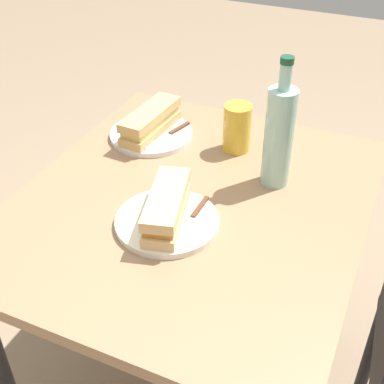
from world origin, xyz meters
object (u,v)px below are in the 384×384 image
(water_bottle, at_px, (279,135))
(beer_glass, at_px, (237,128))
(dining_table, at_px, (192,243))
(plate_far, at_px, (151,134))
(knife_near, at_px, (193,217))
(plate_near, at_px, (167,222))
(baguette_sandwich_far, at_px, (151,121))
(knife_far, at_px, (170,134))
(baguette_sandwich_near, at_px, (167,207))

(water_bottle, xyz_separation_m, beer_glass, (-0.11, -0.14, -0.07))
(dining_table, distance_m, plate_far, 0.34)
(beer_glass, bearing_deg, plate_far, -81.64)
(knife_near, distance_m, water_bottle, 0.28)
(plate_near, relative_size, baguette_sandwich_far, 1.02)
(dining_table, relative_size, plate_near, 3.96)
(dining_table, height_order, knife_far, knife_far)
(baguette_sandwich_near, height_order, water_bottle, water_bottle)
(dining_table, xyz_separation_m, knife_far, (-0.23, -0.17, 0.15))
(baguette_sandwich_far, bearing_deg, baguette_sandwich_near, 32.88)
(baguette_sandwich_near, xyz_separation_m, plate_far, (-0.32, -0.21, -0.04))
(plate_near, height_order, knife_far, knife_far)
(baguette_sandwich_far, bearing_deg, dining_table, 45.48)
(baguette_sandwich_far, bearing_deg, plate_near, 32.88)
(dining_table, distance_m, plate_near, 0.18)
(baguette_sandwich_near, distance_m, knife_near, 0.06)
(knife_near, xyz_separation_m, water_bottle, (-0.23, 0.12, 0.11))
(plate_far, distance_m, water_bottle, 0.40)
(baguette_sandwich_far, relative_size, water_bottle, 0.70)
(baguette_sandwich_far, xyz_separation_m, knife_far, (-0.01, 0.05, -0.03))
(baguette_sandwich_far, bearing_deg, knife_far, 98.11)
(baguette_sandwich_near, distance_m, plate_far, 0.39)
(baguette_sandwich_far, bearing_deg, water_bottle, 79.22)
(baguette_sandwich_far, xyz_separation_m, beer_glass, (-0.03, 0.24, 0.01))
(beer_glass, bearing_deg, knife_near, 3.84)
(knife_far, distance_m, water_bottle, 0.35)
(knife_near, bearing_deg, dining_table, -155.03)
(knife_far, relative_size, water_bottle, 0.55)
(plate_far, relative_size, knife_far, 1.30)
(dining_table, bearing_deg, knife_far, -143.47)
(baguette_sandwich_near, bearing_deg, water_bottle, 146.97)
(baguette_sandwich_near, bearing_deg, plate_near, -90.00)
(water_bottle, distance_m, beer_glass, 0.19)
(beer_glass, bearing_deg, dining_table, -3.58)
(knife_far, height_order, water_bottle, water_bottle)
(plate_far, xyz_separation_m, baguette_sandwich_far, (-0.00, -0.00, 0.04))
(knife_far, bearing_deg, water_bottle, 76.13)
(plate_far, bearing_deg, baguette_sandwich_far, -153.43)
(plate_near, distance_m, knife_far, 0.37)
(plate_far, bearing_deg, water_bottle, 79.22)
(knife_far, xyz_separation_m, water_bottle, (0.08, 0.32, 0.11))
(plate_near, bearing_deg, knife_near, 116.51)
(knife_near, height_order, knife_far, same)
(baguette_sandwich_far, height_order, knife_far, baguette_sandwich_far)
(plate_far, xyz_separation_m, water_bottle, (0.07, 0.37, 0.12))
(dining_table, height_order, knife_near, knife_near)
(plate_near, distance_m, beer_glass, 0.37)
(plate_far, distance_m, baguette_sandwich_far, 0.04)
(dining_table, xyz_separation_m, baguette_sandwich_far, (-0.22, -0.22, 0.19))
(baguette_sandwich_near, height_order, knife_near, baguette_sandwich_near)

